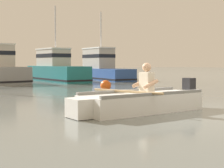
{
  "coord_description": "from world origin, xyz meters",
  "views": [
    {
      "loc": [
        -5.95,
        -4.98,
        1.2
      ],
      "look_at": [
        -0.46,
        3.29,
        0.55
      ],
      "focal_mm": 53.04,
      "sensor_mm": 36.0,
      "label": 1
    }
  ],
  "objects": [
    {
      "name": "rowboat_with_person",
      "position": [
        -0.98,
        1.29,
        0.25
      ],
      "size": [
        3.71,
        1.91,
        1.19
      ],
      "color": "white",
      "rests_on": "ground"
    },
    {
      "name": "mooring_buoy",
      "position": [
        1.5,
        6.71,
        0.23
      ],
      "size": [
        0.46,
        0.46,
        0.46
      ],
      "primitive_type": "sphere",
      "color": "#E55919",
      "rests_on": "ground"
    },
    {
      "name": "moored_boat_teal",
      "position": [
        2.8,
        14.73,
        0.79
      ],
      "size": [
        1.83,
        6.06,
        4.8
      ],
      "color": "#1E727A",
      "rests_on": "ground"
    },
    {
      "name": "moored_boat_blue",
      "position": [
        6.27,
        14.87,
        0.83
      ],
      "size": [
        2.01,
        6.4,
        4.72
      ],
      "color": "#2D519E",
      "rests_on": "ground"
    },
    {
      "name": "ground_plane",
      "position": [
        0.0,
        0.0,
        0.0
      ],
      "size": [
        120.0,
        120.0,
        0.0
      ],
      "primitive_type": "plane",
      "color": "slate"
    }
  ]
}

